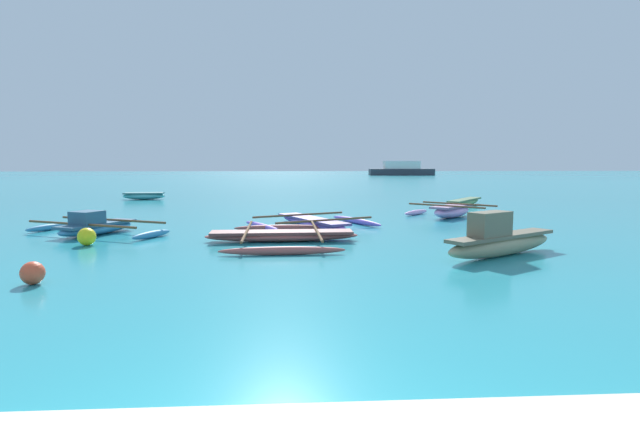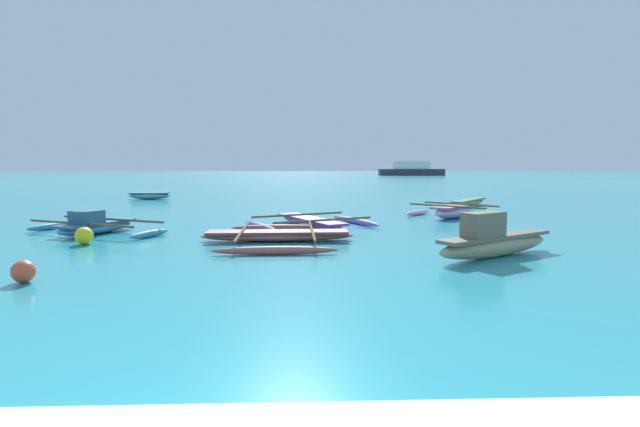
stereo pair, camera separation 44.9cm
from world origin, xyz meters
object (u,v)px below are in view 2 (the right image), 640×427
at_px(moored_boat_3, 453,211).
at_px(moored_boat_4, 278,235).
at_px(moored_boat_2, 469,202).
at_px(mooring_buoy_1, 23,271).
at_px(moored_boat_1, 95,226).
at_px(moored_boat_5, 150,195).
at_px(moored_boat_0, 311,222).
at_px(moored_boat_6, 493,241).
at_px(mooring_buoy_0, 84,236).
at_px(distant_ferry, 411,170).

relative_size(moored_boat_3, moored_boat_4, 0.84).
distance_m(moored_boat_2, mooring_buoy_1, 20.01).
bearing_deg(moored_boat_2, moored_boat_1, 158.98).
bearing_deg(moored_boat_5, moored_boat_0, -57.92).
distance_m(moored_boat_6, mooring_buoy_0, 10.21).
bearing_deg(mooring_buoy_1, moored_boat_1, 101.54).
distance_m(moored_boat_5, mooring_buoy_0, 16.58).
bearing_deg(moored_boat_2, mooring_buoy_1, 176.30).
distance_m(moored_boat_4, distant_ferry, 71.61).
bearing_deg(moored_boat_2, moored_boat_4, 177.33).
distance_m(moored_boat_2, moored_boat_3, 5.58).
height_order(moored_boat_6, mooring_buoy_1, moored_boat_6).
bearing_deg(moored_boat_4, mooring_buoy_0, -176.50).
bearing_deg(moored_boat_3, moored_boat_1, 151.75).
height_order(moored_boat_3, moored_boat_6, moored_boat_6).
bearing_deg(moored_boat_1, moored_boat_6, -85.54).
xyz_separation_m(mooring_buoy_1, distant_ferry, (23.23, 73.62, 0.76)).
relative_size(moored_boat_4, moored_boat_6, 1.27).
relative_size(mooring_buoy_0, distant_ferry, 0.04).
xyz_separation_m(moored_boat_3, moored_boat_4, (-6.51, -5.47, -0.10)).
bearing_deg(moored_boat_5, moored_boat_3, -38.66).
bearing_deg(moored_boat_2, moored_boat_0, 170.92).
distance_m(moored_boat_3, moored_boat_5, 18.00).
relative_size(moored_boat_0, moored_boat_6, 1.36).
xyz_separation_m(moored_boat_2, moored_boat_4, (-8.83, -10.54, -0.04)).
height_order(moored_boat_4, moored_boat_6, moored_boat_6).
bearing_deg(moored_boat_5, mooring_buoy_0, -82.30).
xyz_separation_m(moored_boat_3, mooring_buoy_1, (-10.80, -10.03, -0.05)).
distance_m(moored_boat_0, mooring_buoy_0, 6.88).
bearing_deg(distant_ferry, moored_boat_0, -105.24).
bearing_deg(moored_boat_0, moored_boat_5, -170.14).
bearing_deg(moored_boat_0, mooring_buoy_0, -85.67).
xyz_separation_m(moored_boat_4, moored_boat_6, (4.99, -2.46, 0.21)).
distance_m(moored_boat_0, moored_boat_5, 15.76).
xyz_separation_m(moored_boat_1, moored_boat_5, (-2.62, 14.22, -0.02)).
bearing_deg(moored_boat_5, moored_boat_6, -57.66).
distance_m(moored_boat_0, moored_boat_1, 6.66).
bearing_deg(moored_boat_5, moored_boat_1, -82.90).
bearing_deg(moored_boat_3, moored_boat_6, -146.61).
bearing_deg(moored_boat_1, moored_boat_0, -52.28).
bearing_deg(distant_ferry, mooring_buoy_1, -107.51).
xyz_separation_m(mooring_buoy_0, distant_ferry, (23.95, 69.45, 0.73)).
bearing_deg(moored_boat_6, moored_boat_4, 121.85).
relative_size(moored_boat_6, distant_ferry, 0.32).
xyz_separation_m(moored_boat_1, moored_boat_6, (10.55, -4.12, 0.12)).
relative_size(moored_boat_1, moored_boat_5, 1.87).
bearing_deg(moored_boat_4, moored_boat_2, 49.04).
bearing_deg(moored_boat_5, moored_boat_2, -20.76).
height_order(moored_boat_0, moored_boat_6, moored_boat_6).
height_order(moored_boat_1, distant_ferry, distant_ferry).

